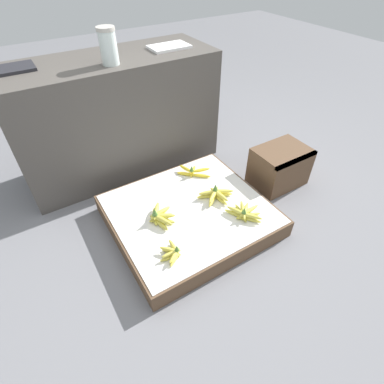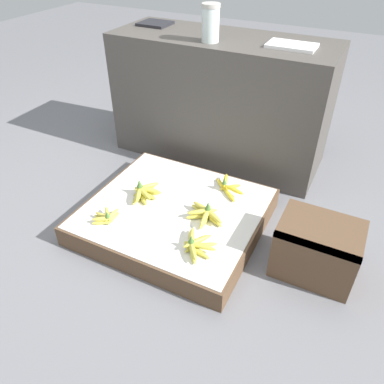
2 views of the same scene
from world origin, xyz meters
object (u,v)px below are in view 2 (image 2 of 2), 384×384
(banana_bunch_back_midleft, at_px, (228,187))
(foam_tray_white, at_px, (292,46))
(wooden_crate, at_px, (316,249))
(banana_bunch_front_midleft, at_px, (195,245))
(banana_bunch_middle_left, at_px, (144,192))
(banana_bunch_middle_midleft, at_px, (206,214))
(glass_jar, at_px, (211,23))
(banana_bunch_front_left, at_px, (106,217))

(banana_bunch_back_midleft, distance_m, foam_tray_white, 0.88)
(wooden_crate, bearing_deg, foam_tray_white, 118.98)
(banana_bunch_front_midleft, bearing_deg, banana_bunch_middle_left, 151.80)
(wooden_crate, relative_size, banana_bunch_middle_midleft, 1.64)
(banana_bunch_middle_midleft, xyz_separation_m, banana_bunch_back_midleft, (0.01, 0.29, -0.00))
(banana_bunch_back_midleft, bearing_deg, glass_jar, 127.98)
(banana_bunch_front_midleft, relative_size, foam_tray_white, 0.78)
(banana_bunch_front_left, height_order, banana_bunch_middle_midleft, banana_bunch_middle_midleft)
(banana_bunch_front_midleft, distance_m, foam_tray_white, 1.26)
(wooden_crate, distance_m, foam_tray_white, 1.15)
(banana_bunch_middle_left, xyz_separation_m, banana_bunch_middle_midleft, (0.40, -0.01, 0.00))
(wooden_crate, relative_size, banana_bunch_front_midleft, 1.77)
(banana_bunch_middle_midleft, relative_size, foam_tray_white, 0.85)
(wooden_crate, distance_m, banana_bunch_middle_left, 0.98)
(glass_jar, bearing_deg, banana_bunch_middle_midleft, -65.65)
(banana_bunch_middle_left, distance_m, banana_bunch_middle_midleft, 0.40)
(banana_bunch_front_left, distance_m, banana_bunch_middle_left, 0.28)
(glass_jar, bearing_deg, banana_bunch_front_left, -98.26)
(banana_bunch_front_midleft, bearing_deg, banana_bunch_back_midleft, 94.82)
(banana_bunch_front_left, height_order, banana_bunch_front_midleft, banana_bunch_front_midleft)
(banana_bunch_front_midleft, bearing_deg, glass_jar, 111.67)
(banana_bunch_front_left, relative_size, foam_tray_white, 0.56)
(banana_bunch_back_midleft, bearing_deg, banana_bunch_middle_left, -146.21)
(glass_jar, relative_size, foam_tray_white, 0.76)
(wooden_crate, relative_size, glass_jar, 1.83)
(wooden_crate, relative_size, banana_bunch_back_midleft, 1.72)
(banana_bunch_front_midleft, xyz_separation_m, foam_tray_white, (0.09, 1.05, 0.69))
(banana_bunch_middle_left, bearing_deg, foam_tray_white, 56.10)
(foam_tray_white, bearing_deg, wooden_crate, -61.02)
(banana_bunch_front_left, xyz_separation_m, banana_bunch_back_midleft, (0.47, 0.54, 0.00))
(banana_bunch_middle_left, distance_m, banana_bunch_back_midleft, 0.49)
(banana_bunch_back_midleft, height_order, foam_tray_white, foam_tray_white)
(banana_bunch_middle_midleft, bearing_deg, banana_bunch_front_midleft, -77.27)
(banana_bunch_front_left, xyz_separation_m, foam_tray_white, (0.60, 1.07, 0.69))
(banana_bunch_middle_left, xyz_separation_m, banana_bunch_back_midleft, (0.41, 0.27, -0.00))
(banana_bunch_front_left, xyz_separation_m, banana_bunch_middle_midleft, (0.46, 0.26, 0.01))
(wooden_crate, xyz_separation_m, banana_bunch_front_midleft, (-0.53, -0.24, 0.00))
(banana_bunch_front_left, distance_m, banana_bunch_back_midleft, 0.72)
(banana_bunch_middle_left, relative_size, banana_bunch_middle_midleft, 0.96)
(banana_bunch_back_midleft, bearing_deg, banana_bunch_front_midleft, -85.18)
(wooden_crate, distance_m, banana_bunch_front_midleft, 0.58)
(banana_bunch_middle_left, bearing_deg, banana_bunch_front_midleft, -28.20)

